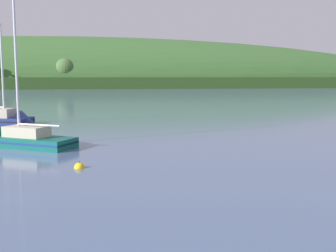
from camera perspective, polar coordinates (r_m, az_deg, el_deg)
The scene contains 4 objects.
far_shoreline_hill at distance 195.08m, azimuth -14.08°, elevation 5.22°, with size 434.76×96.49×44.09m.
sailboat_near_mooring at distance 33.91m, azimuth -19.41°, elevation -2.01°, with size 8.00×6.59×13.66m.
sailboat_midwater_white at distance 49.11m, azimuth -20.96°, elevation 0.51°, with size 8.71×5.87×12.12m.
mooring_buoy_midchannel at distance 25.20m, azimuth -11.80°, elevation -5.52°, with size 0.63×0.63×0.71m.
Camera 1 is at (-9.64, 5.93, 5.37)m, focal length 45.40 mm.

